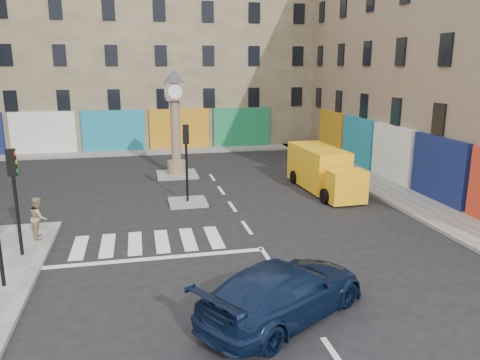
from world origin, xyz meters
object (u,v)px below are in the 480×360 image
object	(u,v)px
pedestrian_tan	(39,217)
navy_sedan	(284,291)
clock_pillar	(175,117)
yellow_van	(323,170)
traffic_light_left_far	(14,185)
traffic_light_island	(186,151)

from	to	relation	value
pedestrian_tan	navy_sedan	bearing A→B (deg)	-142.11
clock_pillar	yellow_van	bearing A→B (deg)	-34.70
pedestrian_tan	traffic_light_left_far	bearing A→B (deg)	162.10
navy_sedan	clock_pillar	bearing A→B (deg)	-27.52
navy_sedan	pedestrian_tan	world-z (taller)	pedestrian_tan
clock_pillar	pedestrian_tan	bearing A→B (deg)	-121.58
traffic_light_left_far	traffic_light_island	world-z (taller)	traffic_light_left_far
pedestrian_tan	traffic_light_island	bearing A→B (deg)	-65.39
clock_pillar	yellow_van	distance (m)	9.20
yellow_van	pedestrian_tan	bearing A→B (deg)	-163.03
clock_pillar	navy_sedan	world-z (taller)	clock_pillar
traffic_light_left_far	clock_pillar	bearing A→B (deg)	61.06
navy_sedan	yellow_van	xyz separation A→B (m)	(5.93, 11.97, 0.35)
traffic_light_island	clock_pillar	distance (m)	6.07
traffic_light_left_far	clock_pillar	world-z (taller)	clock_pillar
traffic_light_island	clock_pillar	world-z (taller)	clock_pillar
traffic_light_left_far	navy_sedan	world-z (taller)	traffic_light_left_far
clock_pillar	yellow_van	size ratio (longest dim) A/B	0.99
traffic_light_left_far	navy_sedan	xyz separation A→B (m)	(7.66, -5.63, -1.87)
traffic_light_island	yellow_van	distance (m)	7.50
navy_sedan	pedestrian_tan	xyz separation A→B (m)	(-7.36, 7.26, 0.19)
traffic_light_island	clock_pillar	size ratio (longest dim) A/B	0.61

